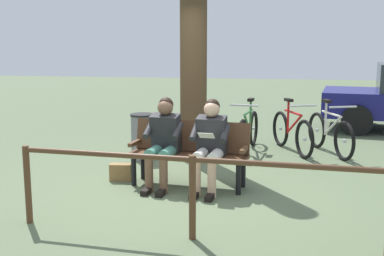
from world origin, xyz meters
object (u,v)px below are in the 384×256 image
object	(u,v)px
person_companion	(164,138)
tree_trunk	(193,33)
handbag	(121,172)
bicycle_purple	(330,134)
person_reading	(210,141)
bench	(190,148)
litter_bin	(143,136)
bicycle_red	(292,132)
bicycle_orange	(248,132)

from	to	relation	value
person_companion	tree_trunk	size ratio (longest dim) A/B	0.29
handbag	bicycle_purple	xyz separation A→B (m)	(-3.07, -2.23, 0.24)
person_reading	bicycle_purple	distance (m)	3.04
bench	tree_trunk	xyz separation A→B (m)	(0.20, -1.44, 1.56)
bicycle_purple	handbag	bearing A→B (deg)	-74.97
bench	tree_trunk	bearing A→B (deg)	-75.96
person_reading	person_companion	size ratio (longest dim) A/B	1.00
litter_bin	person_companion	bearing A→B (deg)	115.61
person_reading	litter_bin	bearing A→B (deg)	-42.75
bench	handbag	distance (m)	1.07
person_reading	handbag	size ratio (longest dim) A/B	4.00
bench	person_companion	world-z (taller)	person_companion
bench	person_reading	xyz separation A→B (m)	(-0.30, 0.20, 0.16)
handbag	bench	bearing A→B (deg)	178.48
tree_trunk	litter_bin	size ratio (longest dim) A/B	5.45
person_reading	person_companion	bearing A→B (deg)	-0.05
litter_bin	bicycle_purple	size ratio (longest dim) A/B	0.48
handbag	bicycle_red	xyz separation A→B (m)	(-2.42, -2.26, 0.24)
person_reading	handbag	xyz separation A→B (m)	(1.30, -0.22, -0.54)
tree_trunk	litter_bin	bearing A→B (deg)	6.85
litter_bin	bicycle_orange	distance (m)	1.90
bench	bicycle_purple	bearing A→B (deg)	-126.41
person_reading	litter_bin	xyz separation A→B (m)	(1.34, -1.54, -0.28)
bench	person_companion	size ratio (longest dim) A/B	1.37
person_companion	bicycle_orange	world-z (taller)	person_companion
person_reading	bicycle_red	size ratio (longest dim) A/B	0.76
tree_trunk	litter_bin	distance (m)	1.89
litter_bin	bicycle_red	world-z (taller)	bicycle_red
litter_bin	bicycle_purple	distance (m)	3.24
litter_bin	bicycle_purple	world-z (taller)	bicycle_purple
bicycle_purple	tree_trunk	bearing A→B (deg)	-91.21
handbag	bicycle_purple	bearing A→B (deg)	-144.01
litter_bin	bicycle_orange	size ratio (longest dim) A/B	0.45
bicycle_purple	bicycle_red	distance (m)	0.65
tree_trunk	bicycle_purple	bearing A→B (deg)	-160.25
person_companion	handbag	size ratio (longest dim) A/B	4.00
tree_trunk	bicycle_purple	size ratio (longest dim) A/B	2.60
bench	person_reading	distance (m)	0.39
person_reading	bicycle_orange	distance (m)	2.45
handbag	litter_bin	distance (m)	1.34
person_companion	litter_bin	distance (m)	1.65
handbag	bicycle_purple	distance (m)	3.80
bench	person_companion	xyz separation A→B (m)	(0.33, 0.13, 0.16)
person_reading	bicycle_purple	xyz separation A→B (m)	(-1.77, -2.45, -0.31)
person_companion	bicycle_red	bearing A→B (deg)	-119.86
bicycle_purple	bicycle_red	xyz separation A→B (m)	(0.65, -0.03, 0.00)
person_companion	handbag	bearing A→B (deg)	-7.02
bicycle_orange	handbag	bearing A→B (deg)	-29.42
tree_trunk	person_reading	bearing A→B (deg)	107.04
tree_trunk	bicycle_red	size ratio (longest dim) A/B	2.63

